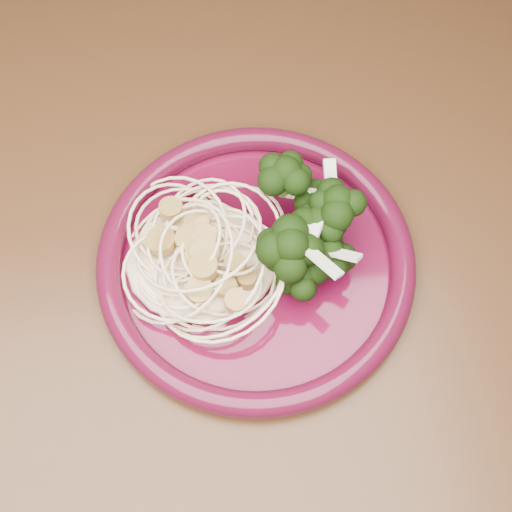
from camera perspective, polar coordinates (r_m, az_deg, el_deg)
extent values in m
plane|color=brown|center=(1.35, -0.49, -15.45)|extent=(3.50, 3.50, 0.00)
cube|color=#472814|center=(0.65, -0.99, -3.18)|extent=(1.20, 0.80, 0.04)
cylinder|color=#4D0820|center=(0.64, 0.00, -0.68)|extent=(0.30, 0.30, 0.01)
torus|color=#4D0921|center=(0.63, 0.00, -0.31)|extent=(0.31, 0.31, 0.02)
ellipsoid|color=beige|center=(0.62, -4.36, -0.02)|extent=(0.15, 0.13, 0.03)
ellipsoid|color=black|center=(0.61, 5.41, 0.66)|extent=(0.11, 0.17, 0.06)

